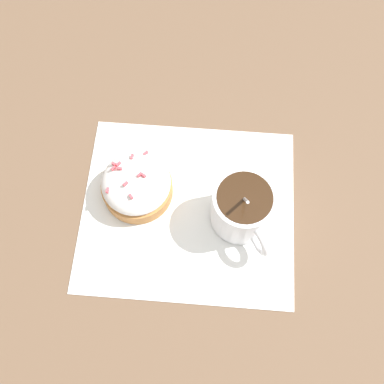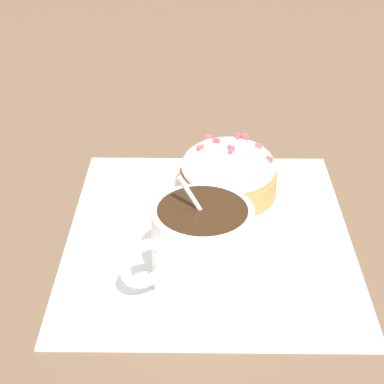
% 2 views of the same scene
% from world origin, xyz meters
% --- Properties ---
extents(ground_plane, '(3.00, 3.00, 0.00)m').
position_xyz_m(ground_plane, '(0.00, 0.00, 0.00)').
color(ground_plane, brown).
extents(paper_napkin, '(0.32, 0.29, 0.00)m').
position_xyz_m(paper_napkin, '(0.00, 0.00, 0.00)').
color(paper_napkin, white).
rests_on(paper_napkin, ground_plane).
extents(coffee_cup, '(0.08, 0.10, 0.11)m').
position_xyz_m(coffee_cup, '(0.07, -0.00, 0.04)').
color(coffee_cup, white).
rests_on(coffee_cup, paper_napkin).
extents(frosted_pastry, '(0.10, 0.10, 0.06)m').
position_xyz_m(frosted_pastry, '(-0.07, 0.01, 0.03)').
color(frosted_pastry, '#B2753D').
rests_on(frosted_pastry, paper_napkin).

